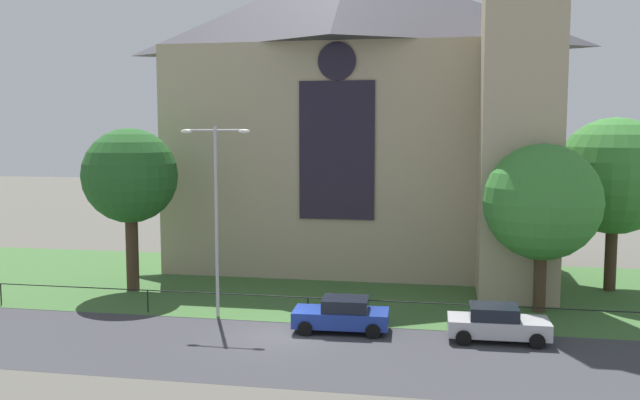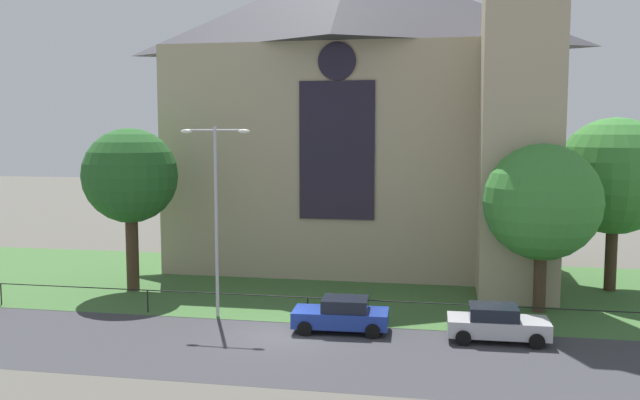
{
  "view_description": "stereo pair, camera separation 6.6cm",
  "coord_description": "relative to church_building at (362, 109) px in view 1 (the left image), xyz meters",
  "views": [
    {
      "loc": [
        6.94,
        -28.18,
        8.9
      ],
      "look_at": [
        0.29,
        8.0,
        5.12
      ],
      "focal_mm": 38.44,
      "sensor_mm": 36.0,
      "label": 1
    },
    {
      "loc": [
        7.0,
        -28.17,
        8.9
      ],
      "look_at": [
        0.29,
        8.0,
        5.12
      ],
      "focal_mm": 38.44,
      "sensor_mm": 36.0,
      "label": 2
    }
  ],
  "objects": [
    {
      "name": "ground",
      "position": [
        -1.5,
        -6.43,
        -10.27
      ],
      "size": [
        160.0,
        160.0,
        0.0
      ],
      "primitive_type": "plane",
      "color": "#56544C"
    },
    {
      "name": "road_asphalt",
      "position": [
        -1.5,
        -18.43,
        -10.27
      ],
      "size": [
        120.0,
        8.0,
        0.01
      ],
      "primitive_type": "cube",
      "color": "#38383D",
      "rests_on": "ground"
    },
    {
      "name": "grass_verge",
      "position": [
        -1.5,
        -8.43,
        -10.27
      ],
      "size": [
        120.0,
        20.0,
        0.01
      ],
      "primitive_type": "cube",
      "color": "#3D6633",
      "rests_on": "ground"
    },
    {
      "name": "church_building",
      "position": [
        0.0,
        0.0,
        0.0
      ],
      "size": [
        23.2,
        16.2,
        26.0
      ],
      "color": "tan",
      "rests_on": "ground"
    },
    {
      "name": "iron_railing",
      "position": [
        -0.77,
        -13.93,
        -9.3
      ],
      "size": [
        32.01,
        0.07,
        1.13
      ],
      "color": "black",
      "rests_on": "ground"
    },
    {
      "name": "tree_right_far",
      "position": [
        14.55,
        -4.91,
        -3.91
      ],
      "size": [
        6.4,
        6.4,
        9.59
      ],
      "color": "#423021",
      "rests_on": "ground"
    },
    {
      "name": "tree_left_near",
      "position": [
        -11.59,
        -9.63,
        -3.93
      ],
      "size": [
        5.21,
        5.21,
        9.01
      ],
      "color": "#423021",
      "rests_on": "ground"
    },
    {
      "name": "tree_right_near",
      "position": [
        10.08,
        -10.3,
        -4.87
      ],
      "size": [
        5.66,
        5.66,
        8.26
      ],
      "color": "#423021",
      "rests_on": "ground"
    },
    {
      "name": "streetlamp_near",
      "position": [
        -5.15,
        -14.03,
        -4.57
      ],
      "size": [
        3.37,
        0.26,
        9.08
      ],
      "color": "#B2B2B7",
      "rests_on": "ground"
    },
    {
      "name": "parked_car_blue",
      "position": [
        1.05,
        -15.33,
        -9.53
      ],
      "size": [
        4.28,
        2.18,
        1.51
      ],
      "rotation": [
        0.0,
        0.0,
        3.19
      ],
      "color": "#1E3899",
      "rests_on": "ground"
    },
    {
      "name": "parked_car_silver",
      "position": [
        7.71,
        -15.47,
        -9.53
      ],
      "size": [
        4.24,
        2.1,
        1.51
      ],
      "rotation": [
        0.0,
        0.0,
        0.02
      ],
      "color": "#B7B7BC",
      "rests_on": "ground"
    }
  ]
}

